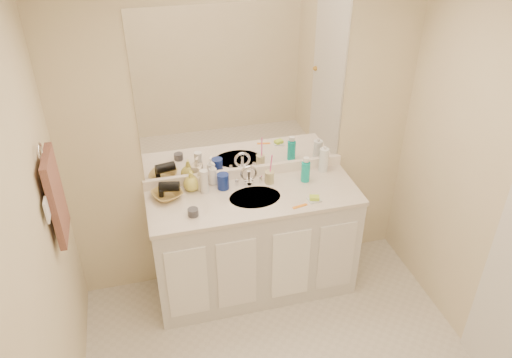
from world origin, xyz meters
The scene contains 27 objects.
ceiling centered at (0.00, 0.00, 2.40)m, with size 2.60×2.60×0.02m, color white.
wall_back centered at (0.00, 1.30, 1.20)m, with size 2.60×0.02×2.40m, color beige.
wall_left centered at (-1.30, 0.00, 1.20)m, with size 0.02×2.60×2.40m, color beige.
vanity_cabinet centered at (0.00, 1.02, 0.42)m, with size 1.50×0.55×0.85m, color silver.
countertop centered at (0.00, 1.02, 0.86)m, with size 1.52×0.57×0.03m, color beige.
backsplash centered at (0.00, 1.29, 0.92)m, with size 1.52×0.03×0.08m, color white.
sink_basin centered at (0.00, 1.00, 0.87)m, with size 0.37×0.37×0.02m, color beige.
faucet centered at (0.00, 1.18, 0.94)m, with size 0.02×0.02×0.11m, color silver.
mirror centered at (0.00, 1.29, 1.56)m, with size 1.48×0.01×1.20m, color white.
blue_mug centered at (-0.19, 1.17, 0.94)m, with size 0.09×0.09×0.12m, color navy.
tan_cup centered at (0.15, 1.16, 0.93)m, with size 0.07×0.07×0.09m, color #C2B988.
toothbrush centered at (0.16, 1.16, 1.03)m, with size 0.01×0.01×0.18m, color #FF43AC.
mouthwash_bottle centered at (0.42, 1.12, 0.96)m, with size 0.07×0.07×0.16m, color #0EAAA1.
clear_pump_bottle centered at (0.60, 1.22, 0.97)m, with size 0.07×0.07×0.19m, color white.
soap_dish centered at (0.39, 0.86, 0.89)m, with size 0.09×0.07×0.01m, color white.
green_soap centered at (0.39, 0.86, 0.90)m, with size 0.07×0.05×0.02m, color #B1DD35.
orange_comb centered at (0.27, 0.82, 0.88)m, with size 0.11×0.02×0.00m, color orange.
dark_jar centered at (-0.46, 0.90, 0.91)m, with size 0.07×0.07×0.05m, color #37373E.
extra_white_bottle centered at (-0.33, 1.15, 0.97)m, with size 0.06×0.06×0.18m, color white.
soap_bottle_white centered at (-0.25, 1.25, 0.97)m, with size 0.07×0.07×0.18m, color white.
soap_bottle_cream centered at (-0.35, 1.22, 0.97)m, with size 0.08×0.08×0.17m, color beige.
soap_bottle_yellow centered at (-0.42, 1.21, 0.96)m, with size 0.12×0.12×0.15m, color #CCC54F.
wicker_basket centered at (-0.60, 1.15, 0.91)m, with size 0.20×0.20×0.05m, color #A38441.
hair_dryer centered at (-0.58, 1.15, 0.97)m, with size 0.07×0.07×0.14m, color black.
towel_ring centered at (-1.27, 0.77, 1.55)m, with size 0.11×0.11×0.01m, color silver.
hand_towel centered at (-1.25, 0.77, 1.25)m, with size 0.04×0.32×0.55m, color brown.
switch_plate centered at (-1.27, 0.57, 1.30)m, with size 0.01×0.09×0.13m, color white.
Camera 1 is at (-0.73, -1.82, 2.88)m, focal length 35.00 mm.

